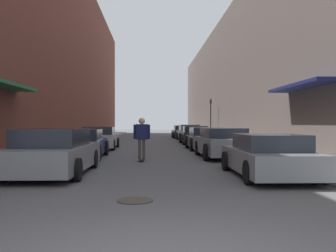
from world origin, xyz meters
name	(u,v)px	position (x,y,z in m)	size (l,w,h in m)	color
ground	(153,144)	(0.00, 22.66, 0.00)	(124.64, 124.64, 0.00)	#515154
curb_strip_left	(94,140)	(-5.00, 28.33, 0.06)	(1.80, 56.65, 0.12)	gray
curb_strip_right	(210,140)	(5.00, 28.33, 0.06)	(1.80, 56.65, 0.12)	gray
building_row_left	(60,55)	(-7.90, 28.32, 7.31)	(4.90, 56.65, 14.61)	brown
building_row_right	(243,80)	(7.90, 28.32, 5.28)	(4.90, 56.65, 10.56)	#564C47
parked_car_left_0	(54,153)	(-2.99, 7.20, 0.64)	(2.05, 4.72, 1.34)	gray
parked_car_left_1	(82,144)	(-3.11, 12.35, 0.61)	(1.90, 4.22, 1.24)	navy
parked_car_left_2	(100,138)	(-3.13, 18.10, 0.63)	(2.00, 4.27, 1.30)	#B7B7BC
parked_car_right_0	(268,156)	(3.11, 6.44, 0.58)	(1.96, 4.52, 1.20)	gray
parked_car_right_1	(222,143)	(2.95, 12.24, 0.64)	(1.98, 4.47, 1.29)	gray
parked_car_right_2	(206,139)	(2.98, 17.39, 0.62)	(2.03, 4.38, 1.27)	#515459
parked_car_right_3	(195,135)	(3.04, 23.14, 0.65)	(2.00, 4.17, 1.31)	#232326
parked_car_right_4	(189,133)	(3.15, 28.43, 0.67)	(1.91, 4.68, 1.38)	#515459
parked_car_right_5	(183,132)	(3.08, 34.02, 0.63)	(2.06, 4.42, 1.29)	#232326
skateboarder	(142,134)	(-0.52, 10.88, 1.06)	(0.66, 0.78, 1.72)	black
manhole_cover	(135,200)	(-0.47, 3.32, 0.01)	(0.70, 0.70, 0.02)	#332D28
traffic_light	(211,114)	(5.24, 29.52, 2.33)	(0.16, 0.22, 3.58)	#2D2D2D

